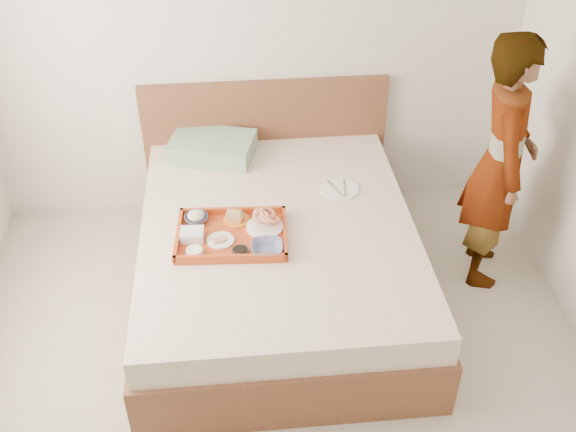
% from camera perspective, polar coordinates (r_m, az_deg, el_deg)
% --- Properties ---
extents(ground, '(3.50, 4.00, 0.01)m').
position_cam_1_polar(ground, '(3.48, -0.56, -17.79)').
color(ground, '#C0B5A2').
rests_on(ground, ground).
extents(wall_back, '(3.50, 0.01, 2.60)m').
position_cam_1_polar(wall_back, '(4.30, -3.19, 15.76)').
color(wall_back, silver).
rests_on(wall_back, ground).
extents(bed, '(1.65, 2.00, 0.53)m').
position_cam_1_polar(bed, '(3.97, -0.86, -3.64)').
color(bed, brown).
rests_on(bed, ground).
extents(headboard, '(1.65, 0.06, 0.95)m').
position_cam_1_polar(headboard, '(4.64, -1.93, 6.11)').
color(headboard, brown).
rests_on(headboard, ground).
extents(pillow, '(0.61, 0.49, 0.13)m').
position_cam_1_polar(pillow, '(4.40, -6.49, 5.88)').
color(pillow, '#96A790').
rests_on(pillow, bed).
extents(tray, '(0.63, 0.48, 0.06)m').
position_cam_1_polar(tray, '(3.69, -4.83, -1.57)').
color(tray, '#BE3B17').
rests_on(tray, bed).
extents(prawn_plate, '(0.22, 0.22, 0.01)m').
position_cam_1_polar(prawn_plate, '(3.74, -2.00, -0.94)').
color(prawn_plate, white).
rests_on(prawn_plate, tray).
extents(navy_bowl_big, '(0.18, 0.18, 0.04)m').
position_cam_1_polar(navy_bowl_big, '(3.57, -1.80, -2.76)').
color(navy_bowl_big, navy).
rests_on(navy_bowl_big, tray).
extents(sauce_dish, '(0.09, 0.09, 0.03)m').
position_cam_1_polar(sauce_dish, '(3.56, -4.11, -3.09)').
color(sauce_dish, black).
rests_on(sauce_dish, tray).
extents(meat_plate, '(0.16, 0.16, 0.01)m').
position_cam_1_polar(meat_plate, '(3.66, -5.79, -2.09)').
color(meat_plate, white).
rests_on(meat_plate, tray).
extents(bread_plate, '(0.16, 0.16, 0.01)m').
position_cam_1_polar(bread_plate, '(3.80, -4.42, -0.34)').
color(bread_plate, orange).
rests_on(bread_plate, tray).
extents(salad_bowl, '(0.14, 0.14, 0.04)m').
position_cam_1_polar(salad_bowl, '(3.81, -7.84, -0.23)').
color(salad_bowl, navy).
rests_on(salad_bowl, tray).
extents(plastic_tub, '(0.13, 0.11, 0.06)m').
position_cam_1_polar(plastic_tub, '(3.68, -8.20, -1.60)').
color(plastic_tub, silver).
rests_on(plastic_tub, tray).
extents(cheese_round, '(0.09, 0.09, 0.03)m').
position_cam_1_polar(cheese_round, '(3.58, -8.00, -3.05)').
color(cheese_round, white).
rests_on(cheese_round, tray).
extents(dinner_plate, '(0.25, 0.25, 0.01)m').
position_cam_1_polar(dinner_plate, '(4.08, 4.44, 2.30)').
color(dinner_plate, white).
rests_on(dinner_plate, bed).
extents(person, '(0.50, 0.65, 1.57)m').
position_cam_1_polar(person, '(4.03, 17.73, 4.30)').
color(person, silver).
rests_on(person, ground).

